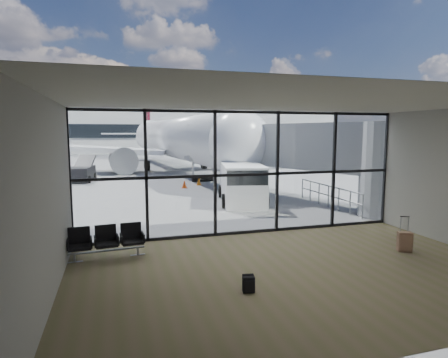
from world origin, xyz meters
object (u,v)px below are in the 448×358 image
seating_row (106,240)px  mobile_stairs (4,177)px  airliner (174,139)px  service_van (242,183)px  suitcase (405,242)px  belt_loader (82,173)px  backpack (249,284)px

seating_row → mobile_stairs: (-7.37, 18.90, 0.01)m
airliner → service_van: 20.12m
suitcase → airliner: size_ratio=0.03×
belt_loader → airliner: bearing=52.4°
seating_row → suitcase: bearing=-18.3°
backpack → mobile_stairs: mobile_stairs is taller
backpack → belt_loader: size_ratio=0.10×
seating_row → backpack: (3.22, -3.53, -0.33)m
seating_row → airliner: 28.09m
mobile_stairs → suitcase: bearing=-43.0°
backpack → suitcase: size_ratio=0.38×
airliner → mobile_stairs: size_ratio=11.42×
seating_row → service_van: (6.79, 7.25, 0.52)m
airliner → service_van: airliner is taller
belt_loader → mobile_stairs: (-5.26, -0.23, -0.10)m
airliner → belt_loader: bearing=-140.2°
mobile_stairs → backpack: bearing=-55.6°
airliner → service_van: bearing=-92.8°
seating_row → belt_loader: bearing=91.3°
airliner → backpack: bearing=-99.9°
seating_row → mobile_stairs: size_ratio=0.63×
suitcase → mobile_stairs: 26.58m
suitcase → backpack: bearing=-141.0°
airliner → belt_loader: 11.93m
suitcase → service_van: bearing=127.8°
backpack → mobile_stairs: (-10.60, 22.43, 0.35)m
seating_row → suitcase: suitcase is taller
belt_loader → backpack: bearing=-68.5°
service_van → belt_loader: 14.86m
service_van → mobile_stairs: (-14.16, 11.65, -0.51)m
airliner → service_van: (0.52, -20.01, -2.04)m
backpack → airliner: airliner is taller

